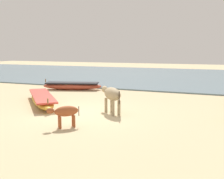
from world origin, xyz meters
name	(u,v)px	position (x,y,z in m)	size (l,w,h in m)	color
ground	(81,113)	(0.00, 0.00, 0.00)	(80.00, 80.00, 0.00)	#CCB789
sea_water	(165,76)	(0.00, 16.49, 0.04)	(60.00, 20.00, 0.08)	slate
fishing_boat_0	(42,99)	(-2.59, 1.02, 0.23)	(3.84, 4.06, 0.62)	gold
fishing_boat_1	(72,86)	(-3.60, 5.43, 0.25)	(3.78, 2.02, 0.66)	#B74733
cow_adult_dun	(112,95)	(1.13, 0.44, 0.74)	(1.35, 1.29, 1.04)	tan
calf_far_rust	(65,112)	(0.50, -1.90, 0.50)	(0.89, 0.88, 0.70)	#9E4C28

